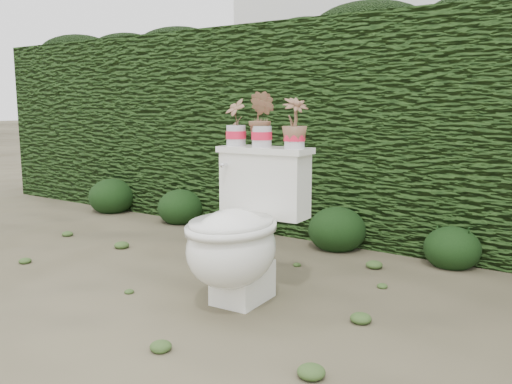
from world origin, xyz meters
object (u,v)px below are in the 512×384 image
Objects in this scene: potted_plant_left at (236,124)px; potted_plant_center at (262,121)px; toilet at (241,234)px; potted_plant_right at (295,124)px.

potted_plant_center is (0.16, 0.01, 0.02)m from potted_plant_left.
toilet is 0.62m from potted_plant_right.
potted_plant_center is 1.13× the size of potted_plant_right.
potted_plant_center reaches higher than potted_plant_left.
potted_plant_right reaches higher than potted_plant_left.
potted_plant_left is 0.98× the size of potted_plant_right.
potted_plant_left is at bearing 126.97° from toilet.
toilet is at bearing -178.88° from potted_plant_right.
potted_plant_center is (-0.03, 0.24, 0.56)m from toilet.
potted_plant_center is at bearing 94.41° from toilet.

